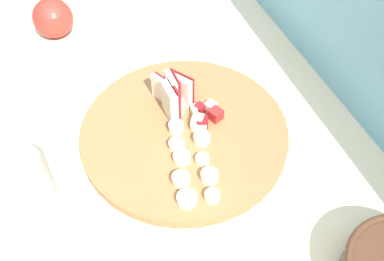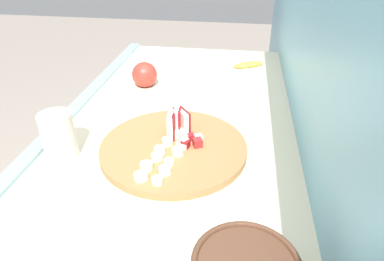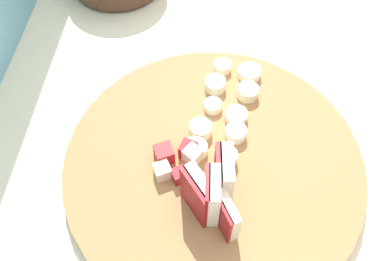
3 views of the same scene
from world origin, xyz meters
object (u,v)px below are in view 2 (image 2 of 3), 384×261
at_px(small_jar, 59,136).
at_px(banana_peel, 249,64).
at_px(apple_dice_pile, 186,138).
at_px(cutting_board, 174,148).
at_px(whole_apple, 145,75).
at_px(banana_slice_rows, 162,159).
at_px(apple_wedge_fan, 177,122).

bearing_deg(small_jar, banana_peel, 146.93).
xyz_separation_m(banana_peel, small_jar, (0.65, -0.43, 0.05)).
bearing_deg(apple_dice_pile, small_jar, -74.36).
relative_size(cutting_board, whole_apple, 4.21).
xyz_separation_m(banana_slice_rows, whole_apple, (-0.43, -0.16, 0.02)).
xyz_separation_m(cutting_board, apple_wedge_fan, (-0.06, -0.00, 0.04)).
height_order(apple_dice_pile, banana_peel, apple_dice_pile).
xyz_separation_m(banana_peel, whole_apple, (0.24, -0.34, 0.03)).
xyz_separation_m(cutting_board, whole_apple, (-0.36, -0.17, 0.03)).
distance_m(banana_slice_rows, whole_apple, 0.46).
bearing_deg(whole_apple, banana_slice_rows, 19.99).
relative_size(cutting_board, small_jar, 3.16).
height_order(cutting_board, banana_peel, cutting_board).
relative_size(apple_dice_pile, banana_slice_rows, 0.52).
distance_m(apple_dice_pile, small_jar, 0.29).
relative_size(apple_wedge_fan, banana_slice_rows, 0.51).
bearing_deg(banana_peel, apple_dice_pile, -14.28).
height_order(banana_slice_rows, banana_peel, banana_slice_rows).
xyz_separation_m(banana_slice_rows, banana_peel, (-0.67, 0.18, -0.02)).
bearing_deg(apple_dice_pile, cutting_board, -52.05).
distance_m(cutting_board, whole_apple, 0.40).
bearing_deg(banana_slice_rows, small_jar, -92.65).
height_order(apple_wedge_fan, banana_peel, apple_wedge_fan).
bearing_deg(whole_apple, apple_dice_pile, 29.78).
bearing_deg(banana_peel, whole_apple, -55.09).
height_order(apple_wedge_fan, banana_slice_rows, apple_wedge_fan).
distance_m(cutting_board, banana_slice_rows, 0.07).
relative_size(apple_wedge_fan, apple_dice_pile, 0.97).
distance_m(apple_wedge_fan, banana_peel, 0.57).
height_order(cutting_board, banana_slice_rows, banana_slice_rows).
bearing_deg(small_jar, cutting_board, 102.80).
bearing_deg(apple_wedge_fan, apple_dice_pile, 38.65).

